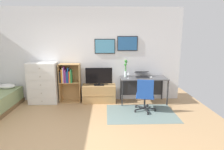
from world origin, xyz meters
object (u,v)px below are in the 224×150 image
object	(u,v)px
desk	(143,82)
computer_mouse	(151,77)
bookshelf	(68,80)
office_chair	(145,95)
tv_stand	(99,93)
dresser	(43,83)
laptop	(142,75)
television	(99,77)
bamboo_vase	(126,69)
wine_glass	(128,74)

from	to	relation	value
desk	computer_mouse	world-z (taller)	computer_mouse
bookshelf	office_chair	world-z (taller)	bookshelf
tv_stand	computer_mouse	world-z (taller)	computer_mouse
dresser	tv_stand	size ratio (longest dim) A/B	1.24
laptop	bookshelf	bearing A→B (deg)	-179.65
desk	computer_mouse	xyz separation A→B (m)	(0.21, -0.11, 0.15)
television	desk	bearing A→B (deg)	0.59
tv_stand	laptop	bearing A→B (deg)	1.09
television	computer_mouse	distance (m)	1.49
television	desk	xyz separation A→B (m)	(1.27, 0.01, -0.16)
desk	office_chair	distance (m)	0.79
desk	bookshelf	bearing A→B (deg)	178.48
desk	laptop	bearing A→B (deg)	128.76
bamboo_vase	wine_glass	xyz separation A→B (m)	(0.05, -0.26, -0.09)
dresser	office_chair	size ratio (longest dim) A/B	1.36
television	office_chair	size ratio (longest dim) A/B	0.88
bookshelf	wine_glass	xyz separation A→B (m)	(1.70, -0.24, 0.22)
desk	wine_glass	distance (m)	0.55
bamboo_vase	bookshelf	bearing A→B (deg)	-179.29
office_chair	laptop	size ratio (longest dim) A/B	2.10
office_chair	wine_glass	xyz separation A→B (m)	(-0.36, 0.60, 0.42)
television	wine_glass	world-z (taller)	television
desk	computer_mouse	distance (m)	0.28
office_chair	computer_mouse	xyz separation A→B (m)	(0.31, 0.67, 0.30)
desk	wine_glass	world-z (taller)	wine_glass
desk	tv_stand	bearing A→B (deg)	179.59
wine_glass	desk	bearing A→B (deg)	21.67
dresser	office_chair	world-z (taller)	dresser
dresser	tv_stand	xyz separation A→B (m)	(1.58, 0.02, -0.33)
computer_mouse	bamboo_vase	size ratio (longest dim) A/B	0.21
office_chair	wine_glass	world-z (taller)	wine_glass
tv_stand	laptop	distance (m)	1.36
desk	wine_glass	size ratio (longest dim) A/B	7.30
laptop	bamboo_vase	xyz separation A→B (m)	(-0.47, 0.04, 0.16)
desk	office_chair	size ratio (longest dim) A/B	1.53
bookshelf	wine_glass	world-z (taller)	bookshelf
dresser	computer_mouse	size ratio (longest dim) A/B	11.27
dresser	television	xyz separation A→B (m)	(1.58, -0.01, 0.17)
television	dresser	bearing A→B (deg)	179.74
dresser	desk	bearing A→B (deg)	0.12
television	computer_mouse	size ratio (longest dim) A/B	7.29
television	computer_mouse	world-z (taller)	television
laptop	computer_mouse	size ratio (longest dim) A/B	3.95
tv_stand	dresser	bearing A→B (deg)	-179.45
bamboo_vase	laptop	bearing A→B (deg)	-5.43
dresser	bamboo_vase	bearing A→B (deg)	2.03
bookshelf	computer_mouse	distance (m)	2.37
tv_stand	desk	world-z (taller)	desk
laptop	tv_stand	bearing A→B (deg)	-177.91
tv_stand	desk	bearing A→B (deg)	-0.41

